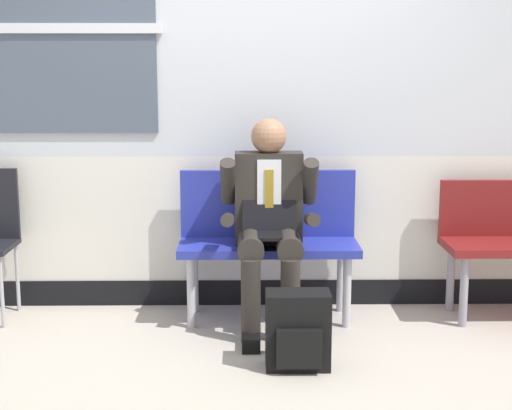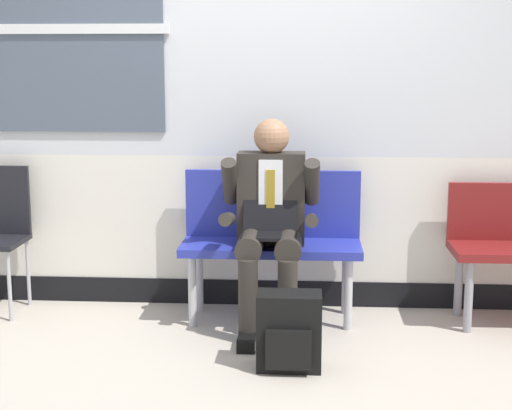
% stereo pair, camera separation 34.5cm
% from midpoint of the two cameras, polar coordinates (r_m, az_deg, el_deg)
% --- Properties ---
extents(ground_plane, '(18.00, 18.00, 0.00)m').
position_cam_midpoint_polar(ground_plane, '(4.56, -3.19, -9.48)').
color(ground_plane, '#B2A899').
extents(station_wall, '(5.46, 0.16, 2.64)m').
position_cam_midpoint_polar(station_wall, '(4.90, -3.26, 7.65)').
color(station_wall, silver).
rests_on(station_wall, ground).
extents(bench_with_person, '(1.08, 0.42, 0.90)m').
position_cam_midpoint_polar(bench_with_person, '(4.73, -1.19, -2.08)').
color(bench_with_person, '#28339E').
rests_on(bench_with_person, ground).
extents(person_seated, '(0.57, 0.70, 1.23)m').
position_cam_midpoint_polar(person_seated, '(4.51, -1.21, -1.03)').
color(person_seated, '#2D2823').
rests_on(person_seated, ground).
extents(backpack, '(0.33, 0.23, 0.40)m').
position_cam_midpoint_polar(backpack, '(4.01, 0.62, -9.31)').
color(backpack, black).
rests_on(backpack, ground).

